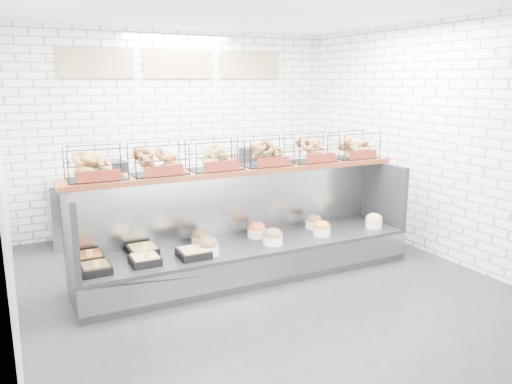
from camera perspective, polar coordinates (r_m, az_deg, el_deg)
ground at (r=5.78m, az=0.58°, el=-10.38°), size 5.50×5.50×0.00m
room_shell at (r=5.86m, az=-2.13°, el=10.67°), size 5.02×5.51×3.01m
display_case at (r=5.94m, az=-1.11°, el=-6.36°), size 4.00×0.90×1.20m
bagel_shelf at (r=5.85m, az=-1.72°, el=4.07°), size 4.10×0.50×0.40m
prep_counter at (r=7.76m, az=-7.74°, el=-0.83°), size 4.00×0.60×1.20m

